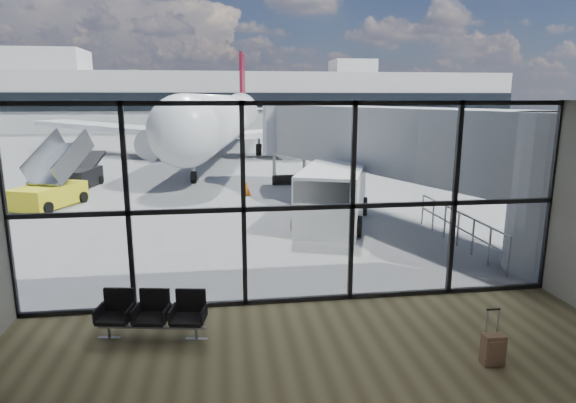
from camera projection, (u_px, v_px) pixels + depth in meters
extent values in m
plane|color=slate|center=(237.00, 143.00, 49.68)|extent=(220.00, 220.00, 0.00)
cube|color=silver|center=(349.00, 102.00, 6.13)|extent=(12.00, 8.00, 0.02)
cube|color=white|center=(299.00, 205.00, 10.48)|extent=(12.00, 0.04, 4.50)
cube|color=black|center=(298.00, 299.00, 10.94)|extent=(12.00, 0.12, 0.10)
cube|color=black|center=(299.00, 208.00, 10.49)|extent=(12.00, 0.12, 0.10)
cube|color=black|center=(299.00, 103.00, 10.02)|extent=(12.00, 0.12, 0.10)
cube|color=black|center=(5.00, 214.00, 9.68)|extent=(0.10, 0.12, 4.50)
cube|color=black|center=(128.00, 211.00, 10.00)|extent=(0.10, 0.12, 4.50)
cube|color=black|center=(244.00, 207.00, 10.32)|extent=(0.10, 0.12, 4.50)
cube|color=black|center=(352.00, 204.00, 10.64)|extent=(0.10, 0.12, 4.50)
cube|color=black|center=(454.00, 201.00, 10.96)|extent=(0.10, 0.12, 4.50)
cube|color=black|center=(551.00, 198.00, 11.28)|extent=(0.10, 0.12, 4.50)
cylinder|color=#9D9FA2|center=(567.00, 194.00, 12.44)|extent=(2.80, 2.80, 4.20)
cube|color=#9D9FA2|center=(382.00, 138.00, 18.68)|extent=(7.45, 14.81, 2.40)
cube|color=#9D9FA2|center=(289.00, 128.00, 25.10)|extent=(2.60, 2.20, 2.60)
cylinder|color=gray|center=(274.00, 168.00, 25.44)|extent=(0.20, 0.20, 1.80)
cylinder|color=gray|center=(304.00, 168.00, 25.65)|extent=(0.20, 0.20, 1.80)
cylinder|color=black|center=(289.00, 180.00, 25.68)|extent=(1.80, 0.56, 0.56)
cylinder|color=gray|center=(508.00, 257.00, 12.36)|extent=(0.06, 0.06, 1.10)
cylinder|color=gray|center=(489.00, 246.00, 13.23)|extent=(0.06, 0.06, 1.10)
cylinder|color=gray|center=(473.00, 237.00, 14.11)|extent=(0.06, 0.06, 1.10)
cylinder|color=gray|center=(458.00, 229.00, 14.98)|extent=(0.06, 0.06, 1.10)
cylinder|color=gray|center=(445.00, 222.00, 15.85)|extent=(0.06, 0.06, 1.10)
cylinder|color=gray|center=(433.00, 215.00, 16.72)|extent=(0.06, 0.06, 1.10)
cylinder|color=gray|center=(423.00, 209.00, 17.59)|extent=(0.06, 0.06, 1.10)
cylinder|color=gray|center=(459.00, 212.00, 14.87)|extent=(0.06, 5.40, 0.06)
cylinder|color=gray|center=(458.00, 227.00, 14.97)|extent=(0.06, 5.40, 0.06)
cube|color=#A4A39F|center=(232.00, 101.00, 70.14)|extent=(80.00, 12.00, 8.00)
cube|color=black|center=(233.00, 102.00, 64.23)|extent=(80.00, 0.20, 2.40)
cube|color=#A4A39F|center=(47.00, 61.00, 65.63)|extent=(10.00, 8.00, 3.00)
cube|color=#A4A39F|center=(352.00, 67.00, 71.48)|extent=(6.00, 6.00, 2.00)
cylinder|color=#382619|center=(20.00, 116.00, 75.89)|extent=(0.50, 0.50, 3.42)
sphere|color=black|center=(17.00, 89.00, 75.01)|extent=(6.27, 6.27, 6.27)
cylinder|color=#382619|center=(61.00, 118.00, 76.77)|extent=(0.50, 0.50, 2.70)
sphere|color=black|center=(59.00, 97.00, 76.07)|extent=(4.95, 4.95, 4.95)
cylinder|color=#382619|center=(100.00, 117.00, 77.54)|extent=(0.50, 0.50, 3.06)
sphere|color=black|center=(98.00, 93.00, 76.74)|extent=(5.61, 5.61, 5.61)
cylinder|color=#382619|center=(138.00, 115.00, 78.30)|extent=(0.50, 0.50, 3.42)
sphere|color=black|center=(136.00, 89.00, 77.41)|extent=(6.27, 6.27, 6.27)
cube|color=gray|center=(152.00, 327.00, 9.23)|extent=(2.06, 0.42, 0.04)
cube|color=black|center=(115.00, 318.00, 9.21)|extent=(0.67, 0.64, 0.08)
cube|color=black|center=(119.00, 301.00, 9.41)|extent=(0.59, 0.16, 0.52)
cube|color=black|center=(152.00, 319.00, 9.19)|extent=(0.67, 0.64, 0.08)
cube|color=black|center=(155.00, 301.00, 9.39)|extent=(0.59, 0.16, 0.52)
cube|color=black|center=(188.00, 319.00, 9.17)|extent=(0.67, 0.64, 0.08)
cube|color=black|center=(191.00, 301.00, 9.37)|extent=(0.59, 0.16, 0.52)
cylinder|color=gray|center=(109.00, 332.00, 9.28)|extent=(0.06, 0.06, 0.24)
cylinder|color=gray|center=(196.00, 334.00, 9.22)|extent=(0.06, 0.06, 0.24)
cube|color=brown|center=(493.00, 349.00, 8.30)|extent=(0.37, 0.23, 0.55)
cube|color=brown|center=(497.00, 353.00, 8.18)|extent=(0.31, 0.05, 0.41)
cylinder|color=gray|center=(487.00, 322.00, 8.29)|extent=(0.02, 0.02, 0.46)
cylinder|color=gray|center=(498.00, 321.00, 8.31)|extent=(0.02, 0.02, 0.46)
cube|color=black|center=(493.00, 309.00, 8.25)|extent=(0.25, 0.04, 0.02)
cylinder|color=black|center=(483.00, 361.00, 8.45)|extent=(0.03, 0.06, 0.06)
cylinder|color=black|center=(494.00, 360.00, 8.47)|extent=(0.03, 0.06, 0.06)
cylinder|color=white|center=(223.00, 118.00, 37.89)|extent=(7.59, 29.64, 3.63)
sphere|color=white|center=(184.00, 131.00, 23.51)|extent=(3.63, 3.63, 3.63)
cone|color=white|center=(243.00, 109.00, 54.60)|extent=(4.39, 6.32, 3.63)
cube|color=black|center=(186.00, 121.00, 23.98)|extent=(2.30, 1.46, 0.49)
cube|color=white|center=(123.00, 128.00, 39.01)|extent=(14.70, 9.41, 1.16)
cylinder|color=black|center=(157.00, 143.00, 37.31)|extent=(2.49, 3.58, 2.06)
cube|color=white|center=(215.00, 109.00, 54.10)|extent=(5.67, 3.49, 0.18)
cube|color=white|center=(328.00, 128.00, 39.03)|extent=(15.07, 5.89, 1.16)
cylinder|color=black|center=(288.00, 143.00, 37.32)|extent=(2.49, 3.58, 2.06)
cube|color=white|center=(270.00, 109.00, 54.10)|extent=(5.51, 2.16, 0.18)
cube|color=#5C0D1B|center=(242.00, 80.00, 53.91)|extent=(0.80, 3.73, 5.88)
cylinder|color=gray|center=(194.00, 171.00, 25.90)|extent=(0.20, 0.20, 1.37)
cylinder|color=black|center=(194.00, 177.00, 25.98)|extent=(0.34, 0.71, 0.69)
cylinder|color=black|center=(191.00, 149.00, 38.89)|extent=(0.57, 0.99, 0.94)
cylinder|color=black|center=(259.00, 149.00, 38.90)|extent=(0.57, 0.99, 0.94)
cube|color=white|center=(333.00, 196.00, 17.54)|extent=(3.60, 5.20, 2.08)
cube|color=black|center=(326.00, 189.00, 15.74)|extent=(2.28, 1.85, 0.73)
cylinder|color=black|center=(296.00, 223.00, 16.42)|extent=(0.49, 0.77, 0.73)
cylinder|color=black|center=(358.00, 226.00, 15.98)|extent=(0.49, 0.77, 0.73)
cylinder|color=black|center=(312.00, 204.00, 19.39)|extent=(0.49, 0.77, 0.73)
cylinder|color=black|center=(364.00, 206.00, 18.95)|extent=(0.49, 0.77, 0.73)
cube|color=black|center=(81.00, 177.00, 24.87)|extent=(1.69, 2.92, 0.92)
cube|color=black|center=(89.00, 162.00, 25.80)|extent=(1.44, 2.43, 0.95)
cylinder|color=black|center=(61.00, 186.00, 24.04)|extent=(0.25, 0.48, 0.46)
cylinder|color=black|center=(86.00, 186.00, 24.02)|extent=(0.25, 0.48, 0.46)
cylinder|color=black|center=(77.00, 180.00, 25.84)|extent=(0.25, 0.48, 0.46)
cylinder|color=black|center=(101.00, 180.00, 25.82)|extent=(0.25, 0.48, 0.46)
cube|color=yellow|center=(48.00, 195.00, 20.46)|extent=(2.75, 3.45, 0.86)
cube|color=gray|center=(60.00, 164.00, 21.01)|extent=(2.33, 2.84, 1.59)
cylinder|color=black|center=(12.00, 205.00, 19.71)|extent=(0.38, 0.52, 0.47)
cylinder|color=black|center=(48.00, 208.00, 19.28)|extent=(0.38, 0.52, 0.47)
cylinder|color=black|center=(50.00, 195.00, 21.74)|extent=(0.38, 0.52, 0.47)
cylinder|color=black|center=(83.00, 197.00, 21.32)|extent=(0.38, 0.52, 0.47)
cube|color=#F4370C|center=(315.00, 194.00, 23.20)|extent=(0.36, 0.36, 0.03)
cone|color=#F4370C|center=(315.00, 189.00, 23.15)|extent=(0.35, 0.35, 0.52)
cube|color=#D95C0B|center=(246.00, 195.00, 22.92)|extent=(0.45, 0.45, 0.03)
cone|color=#D95C0B|center=(246.00, 189.00, 22.85)|extent=(0.43, 0.43, 0.64)
cube|color=#D53D0B|center=(351.00, 201.00, 21.63)|extent=(0.38, 0.38, 0.03)
cone|color=#D53D0B|center=(352.00, 195.00, 21.58)|extent=(0.36, 0.36, 0.54)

